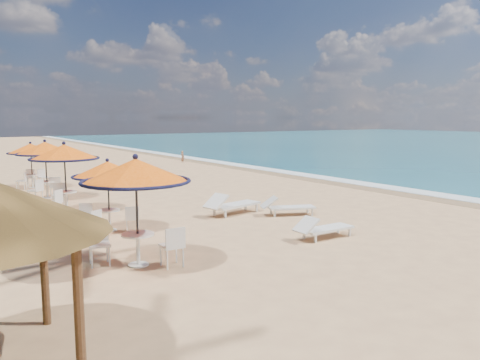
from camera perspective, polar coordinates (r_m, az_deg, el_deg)
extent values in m
plane|color=tan|center=(14.30, 7.45, -6.13)|extent=(160.00, 160.00, 0.00)
cube|color=white|center=(27.75, 8.12, 0.54)|extent=(1.20, 140.00, 0.04)
cube|color=olive|center=(27.16, 6.72, 0.41)|extent=(1.40, 140.00, 0.02)
cylinder|color=black|center=(10.90, -12.45, -3.91)|extent=(0.05, 0.05, 2.47)
cone|color=orange|center=(10.75, -12.60, 1.15)|extent=(2.47, 2.47, 0.54)
torus|color=black|center=(10.78, -12.56, -0.16)|extent=(2.48, 2.48, 0.08)
sphere|color=black|center=(10.72, -12.65, 2.81)|extent=(0.13, 0.13, 0.13)
cylinder|color=white|center=(11.01, -12.37, -6.49)|extent=(0.75, 0.75, 0.04)
cylinder|color=white|center=(11.10, -12.32, -8.27)|extent=(0.09, 0.09, 0.75)
cylinder|color=black|center=(14.54, -15.72, -1.91)|extent=(0.05, 0.05, 2.09)
cone|color=orange|center=(14.43, -15.84, 1.30)|extent=(2.09, 2.09, 0.46)
torus|color=black|center=(14.46, -15.81, 0.48)|extent=(2.10, 2.10, 0.06)
sphere|color=black|center=(14.41, -15.88, 2.34)|extent=(0.11, 0.11, 0.11)
cylinder|color=white|center=(14.62, -15.66, -3.56)|extent=(0.64, 0.64, 0.04)
cylinder|color=white|center=(14.68, -15.62, -4.72)|extent=(0.07, 0.07, 0.64)
cylinder|color=black|center=(17.95, -20.51, 0.21)|extent=(0.05, 0.05, 2.44)
cone|color=orange|center=(17.86, -20.65, 3.24)|extent=(2.44, 2.44, 0.53)
torus|color=black|center=(17.88, -20.61, 2.46)|extent=(2.44, 2.44, 0.07)
sphere|color=black|center=(17.84, -20.69, 4.23)|extent=(0.13, 0.13, 0.13)
cylinder|color=white|center=(18.02, -20.43, -1.36)|extent=(0.74, 0.74, 0.04)
cylinder|color=white|center=(18.07, -20.38, -2.46)|extent=(0.08, 0.08, 0.74)
cylinder|color=black|center=(21.26, -22.55, 1.12)|extent=(0.05, 0.05, 2.38)
cone|color=orange|center=(21.18, -22.68, 3.62)|extent=(2.38, 2.38, 0.52)
torus|color=black|center=(21.20, -22.64, 2.98)|extent=(2.38, 2.38, 0.07)
sphere|color=black|center=(21.17, -22.72, 4.43)|extent=(0.12, 0.12, 0.12)
cylinder|color=white|center=(21.32, -22.48, -0.18)|extent=(0.72, 0.72, 0.04)
cylinder|color=white|center=(21.36, -22.44, -1.09)|extent=(0.08, 0.08, 0.72)
cylinder|color=black|center=(24.71, -24.06, 1.59)|extent=(0.05, 0.05, 2.15)
cone|color=orange|center=(24.65, -24.17, 3.54)|extent=(2.15, 2.15, 0.47)
torus|color=black|center=(24.66, -24.14, 3.04)|extent=(2.15, 2.15, 0.07)
sphere|color=black|center=(24.63, -24.20, 4.17)|extent=(0.11, 0.11, 0.11)
cylinder|color=white|center=(24.76, -24.01, 0.58)|extent=(0.65, 0.65, 0.04)
cylinder|color=white|center=(24.79, -23.97, -0.12)|extent=(0.07, 0.07, 0.65)
cube|color=white|center=(13.54, 10.59, -5.84)|extent=(1.60, 0.61, 0.07)
cube|color=white|center=(12.97, 8.05, -5.45)|extent=(0.54, 0.59, 0.40)
cube|color=white|center=(13.57, 10.57, -6.45)|extent=(0.06, 0.06, 0.22)
cube|color=white|center=(16.45, 6.30, -3.35)|extent=(1.72, 1.20, 0.07)
cube|color=white|center=(16.20, 3.56, -2.73)|extent=(0.73, 0.76, 0.40)
cube|color=white|center=(16.47, 6.30, -3.87)|extent=(0.06, 0.06, 0.23)
cube|color=white|center=(16.59, -0.51, -3.05)|extent=(2.00, 1.04, 0.08)
cube|color=white|center=(15.90, -2.95, -2.62)|extent=(0.75, 0.80, 0.47)
cube|color=white|center=(16.62, -0.51, -3.65)|extent=(0.07, 0.07, 0.27)
cylinder|color=brown|center=(8.36, -22.78, -9.75)|extent=(0.13, 0.13, 1.94)
cylinder|color=brown|center=(6.48, -19.04, -14.65)|extent=(0.13, 0.13, 1.94)
imported|color=#8E6248|center=(35.60, -7.02, 2.86)|extent=(0.29, 0.38, 0.94)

